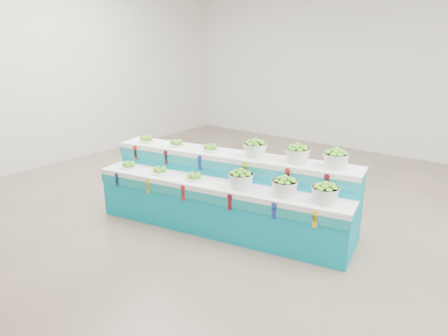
{
  "coord_description": "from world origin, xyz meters",
  "views": [
    {
      "loc": [
        2.98,
        -4.46,
        2.57
      ],
      "look_at": [
        -0.26,
        -0.27,
        0.87
      ],
      "focal_mm": 32.64,
      "sensor_mm": 36.0,
      "label": 1
    }
  ],
  "objects_px": {
    "display_stand": "(224,193)",
    "plate_upper_mid": "(177,143)",
    "basket_lower_left": "(241,179)",
    "basket_upper_right": "(336,159)"
  },
  "relations": [
    {
      "from": "display_stand",
      "to": "basket_upper_right",
      "type": "bearing_deg",
      "value": 8.85
    },
    {
      "from": "plate_upper_mid",
      "to": "basket_lower_left",
      "type": "bearing_deg",
      "value": -8.85
    },
    {
      "from": "display_stand",
      "to": "plate_upper_mid",
      "type": "bearing_deg",
      "value": 166.14
    },
    {
      "from": "basket_lower_left",
      "to": "plate_upper_mid",
      "type": "height_order",
      "value": "plate_upper_mid"
    },
    {
      "from": "display_stand",
      "to": "basket_lower_left",
      "type": "bearing_deg",
      "value": -32.03
    },
    {
      "from": "display_stand",
      "to": "plate_upper_mid",
      "type": "height_order",
      "value": "plate_upper_mid"
    },
    {
      "from": "basket_lower_left",
      "to": "display_stand",
      "type": "bearing_deg",
      "value": 158.61
    },
    {
      "from": "basket_upper_right",
      "to": "display_stand",
      "type": "bearing_deg",
      "value": -160.51
    },
    {
      "from": "basket_upper_right",
      "to": "plate_upper_mid",
      "type": "bearing_deg",
      "value": -169.36
    },
    {
      "from": "plate_upper_mid",
      "to": "display_stand",
      "type": "bearing_deg",
      "value": -3.23
    }
  ]
}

